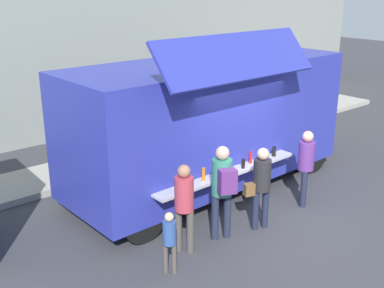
# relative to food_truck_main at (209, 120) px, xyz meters

# --- Properties ---
(ground_plane) EXTENTS (60.00, 60.00, 0.00)m
(ground_plane) POSITION_rel_food_truck_main_xyz_m (-0.16, -1.97, -1.58)
(ground_plane) COLOR #38383D
(food_truck_main) EXTENTS (6.56, 3.09, 3.59)m
(food_truck_main) POSITION_rel_food_truck_main_xyz_m (0.00, 0.00, 0.00)
(food_truck_main) COLOR #2A329E
(food_truck_main) RESTS_ON ground
(trash_bin) EXTENTS (0.60, 0.60, 0.96)m
(trash_bin) POSITION_rel_food_truck_main_xyz_m (4.17, 2.32, -1.09)
(trash_bin) COLOR #2F6536
(trash_bin) RESTS_ON ground
(customer_front_ordering) EXTENTS (0.53, 0.34, 1.61)m
(customer_front_ordering) POSITION_rel_food_truck_main_xyz_m (-0.57, -2.09, -0.62)
(customer_front_ordering) COLOR #1D2339
(customer_front_ordering) RESTS_ON ground
(customer_mid_with_backpack) EXTENTS (0.46, 0.58, 1.78)m
(customer_mid_with_backpack) POSITION_rel_food_truck_main_xyz_m (-1.40, -1.93, -0.49)
(customer_mid_with_backpack) COLOR #1E253A
(customer_mid_with_backpack) RESTS_ON ground
(customer_rear_waiting) EXTENTS (0.33, 0.33, 1.61)m
(customer_rear_waiting) POSITION_rel_food_truck_main_xyz_m (-2.18, -1.82, -0.61)
(customer_rear_waiting) COLOR #49443F
(customer_rear_waiting) RESTS_ON ground
(customer_extra_browsing) EXTENTS (0.33, 0.33, 1.62)m
(customer_extra_browsing) POSITION_rel_food_truck_main_xyz_m (0.90, -2.00, -0.61)
(customer_extra_browsing) COLOR #1E2338
(customer_extra_browsing) RESTS_ON ground
(child_near_queue) EXTENTS (0.22, 0.22, 1.07)m
(child_near_queue) POSITION_rel_food_truck_main_xyz_m (-2.77, -2.17, -0.93)
(child_near_queue) COLOR #4F4340
(child_near_queue) RESTS_ON ground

